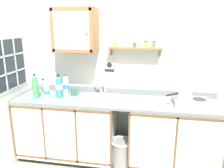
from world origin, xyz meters
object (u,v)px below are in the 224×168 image
at_px(bottle_water_blue_3, 44,88).
at_px(warning_sign, 109,67).
at_px(sink, 100,100).
at_px(saucepan, 183,94).
at_px(bottle_water_clear_2, 47,91).
at_px(hot_plate_stove, 191,102).
at_px(trash_bin, 121,153).
at_px(bottle_detergent_teal_0, 59,87).
at_px(bottle_soda_green_1, 35,87).
at_px(mug, 74,92).
at_px(bottle_opaque_white_4, 66,85).
at_px(wall_cabinet, 75,30).

bearing_deg(bottle_water_blue_3, warning_sign, 16.53).
height_order(sink, saucepan, sink).
height_order(saucepan, bottle_water_clear_2, bottle_water_clear_2).
distance_m(hot_plate_stove, trash_bin, 1.13).
height_order(bottle_detergent_teal_0, bottle_water_clear_2, bottle_detergent_teal_0).
height_order(sink, trash_bin, sink).
distance_m(bottle_soda_green_1, mug, 0.51).
bearing_deg(bottle_opaque_white_4, warning_sign, 17.18).
bearing_deg(bottle_soda_green_1, mug, 24.41).
bearing_deg(warning_sign, trash_bin, -60.39).
relative_size(bottle_water_clear_2, mug, 1.93).
height_order(saucepan, mug, saucepan).
height_order(sink, mug, sink).
height_order(sink, bottle_water_blue_3, sink).
bearing_deg(bottle_water_clear_2, bottle_soda_green_1, -167.89).
distance_m(bottle_opaque_white_4, wall_cabinet, 0.77).
relative_size(bottle_water_blue_3, bottle_opaque_white_4, 0.81).
bearing_deg(bottle_opaque_white_4, bottle_water_blue_3, -164.79).
height_order(bottle_soda_green_1, mug, bottle_soda_green_1).
distance_m(hot_plate_stove, mug, 1.56).
bearing_deg(sink, bottle_detergent_teal_0, -173.31).
bearing_deg(bottle_water_clear_2, bottle_water_blue_3, 131.93).
bearing_deg(wall_cabinet, saucepan, -5.31).
height_order(bottle_soda_green_1, bottle_opaque_white_4, bottle_soda_green_1).
xyz_separation_m(sink, hot_plate_stove, (1.16, -0.05, 0.07)).
bearing_deg(saucepan, bottle_soda_green_1, -176.63).
distance_m(mug, warning_sign, 0.61).
height_order(bottle_detergent_teal_0, bottle_water_blue_3, bottle_detergent_teal_0).
bearing_deg(bottle_water_blue_3, bottle_water_clear_2, -48.07).
height_order(bottle_detergent_teal_0, wall_cabinet, wall_cabinet).
xyz_separation_m(mug, warning_sign, (0.47, 0.19, 0.33)).
distance_m(warning_sign, trash_bin, 1.19).
bearing_deg(trash_bin, wall_cabinet, 158.48).
bearing_deg(sink, bottle_soda_green_1, -170.27).
relative_size(bottle_water_clear_2, trash_bin, 0.55).
height_order(hot_plate_stove, mug, mug).
distance_m(hot_plate_stove, bottle_detergent_teal_0, 1.72).
relative_size(bottle_detergent_teal_0, bottle_water_blue_3, 1.34).
relative_size(hot_plate_stove, bottle_water_blue_3, 1.70).
relative_size(saucepan, warning_sign, 1.52).
bearing_deg(bottle_water_blue_3, trash_bin, -7.76).
xyz_separation_m(hot_plate_stove, bottle_detergent_teal_0, (-1.71, -0.01, 0.11)).
bearing_deg(mug, bottle_detergent_teal_0, -141.56).
distance_m(mug, trash_bin, 1.06).
xyz_separation_m(bottle_detergent_teal_0, mug, (0.16, 0.13, -0.10)).
distance_m(bottle_soda_green_1, bottle_water_blue_3, 0.15).
bearing_deg(bottle_water_clear_2, hot_plate_stove, 1.92).
bearing_deg(hot_plate_stove, bottle_water_blue_3, 178.75).
distance_m(hot_plate_stove, bottle_water_clear_2, 1.87).
bearing_deg(bottle_water_clear_2, mug, 29.26).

